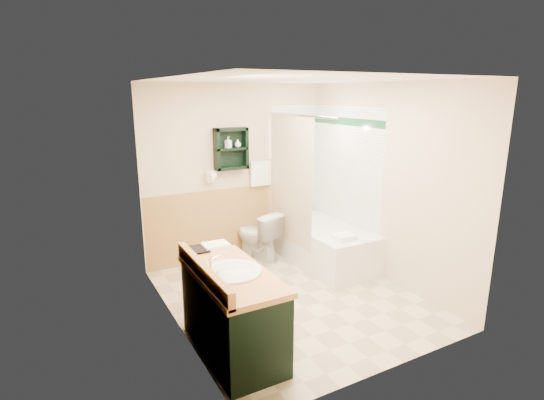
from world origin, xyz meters
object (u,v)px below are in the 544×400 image
Objects in this scene: toilet at (257,236)px; vanity_book at (189,240)px; wall_shelf at (231,149)px; hair_dryer at (210,176)px; bathtub at (325,245)px; soap_bottle_b at (238,144)px; soap_bottle_a at (228,145)px; vanity at (233,312)px.

vanity_book is (-1.34, -1.20, 0.55)m from toilet.
wall_shelf is 2.29× the size of hair_dryer.
hair_dryer is 1.80m from bathtub.
toilet is at bearing -21.26° from hair_dryer.
soap_bottle_b is (0.40, -0.03, 0.41)m from hair_dryer.
hair_dryer is 1.63× the size of soap_bottle_a.
vanity is at bearing -146.40° from bathtub.
vanity_book is (-0.17, 0.64, 0.50)m from vanity.
soap_bottle_b reaches higher than soap_bottle_a.
soap_bottle_a is (0.85, 2.03, 1.21)m from vanity.
vanity_book is 1.62× the size of soap_bottle_a.
soap_bottle_a is at bearing 144.64° from bathtub.
wall_shelf is 0.46m from hair_dryer.
wall_shelf is at bearing 57.20° from vanity_book.
vanity_book is at bearing -118.08° from hair_dryer.
toilet is (0.58, -0.22, -0.86)m from hair_dryer.
soap_bottle_a is 0.14m from soap_bottle_b.
hair_dryer is 1.64m from vanity_book.
soap_bottle_a is (-1.07, 0.76, 1.34)m from bathtub.
toilet is at bearing -47.04° from soap_bottle_b.
wall_shelf reaches higher than vanity_book.
toilet is 6.78× the size of soap_bottle_b.
soap_bottle_b is at bearing 54.70° from vanity_book.
soap_bottle_b reaches higher than vanity_book.
soap_bottle_b reaches higher than toilet.
vanity is at bearing -112.75° from soap_bottle_a.
vanity_book is at bearing -127.14° from wall_shelf.
hair_dryer is 2.30m from vanity.
soap_bottle_a reaches higher than vanity.
soap_bottle_a is at bearing -47.83° from toilet.
hair_dryer reaches higher than bathtub.
soap_bottle_b is at bearing 0.00° from soap_bottle_a.
bathtub is at bearing -36.65° from wall_shelf.
wall_shelf is 2.51m from vanity.
wall_shelf is 1.25m from toilet.
vanity_book is at bearing 104.49° from vanity.
vanity_book is 1.95m from soap_bottle_b.
vanity is 0.83m from vanity_book.
vanity_book is (-2.08, -0.64, 0.63)m from bathtub.
bathtub is 10.20× the size of soap_bottle_a.
wall_shelf reaches higher than hair_dryer.
hair_dryer is 0.34× the size of toilet.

